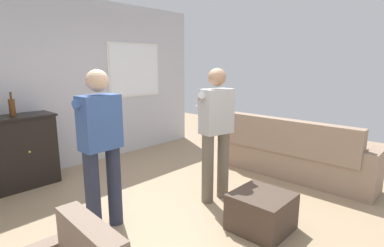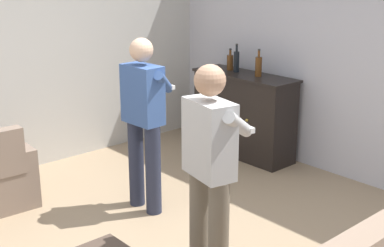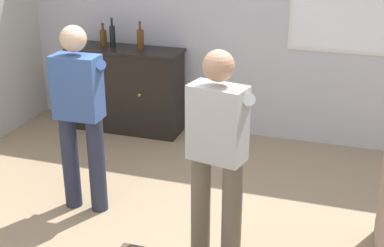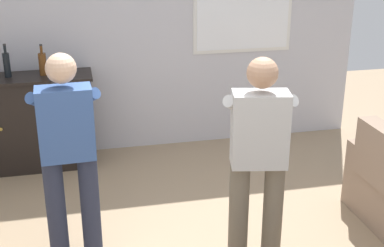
{
  "view_description": "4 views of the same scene",
  "coord_description": "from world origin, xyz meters",
  "px_view_note": "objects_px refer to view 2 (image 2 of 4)",
  "views": [
    {
      "loc": [
        -2.35,
        -2.22,
        1.74
      ],
      "look_at": [
        0.11,
        0.05,
        1.06
      ],
      "focal_mm": 28.0,
      "sensor_mm": 36.0,
      "label": 1
    },
    {
      "loc": [
        3.07,
        -2.42,
        2.34
      ],
      "look_at": [
        -0.02,
        0.34,
        1.08
      ],
      "focal_mm": 50.0,
      "sensor_mm": 36.0,
      "label": 2
    },
    {
      "loc": [
        1.43,
        -3.33,
        2.54
      ],
      "look_at": [
        0.25,
        0.26,
        1.03
      ],
      "focal_mm": 50.0,
      "sensor_mm": 36.0,
      "label": 3
    },
    {
      "loc": [
        -0.73,
        -3.32,
        2.54
      ],
      "look_at": [
        0.05,
        0.16,
        1.19
      ],
      "focal_mm": 50.0,
      "sensor_mm": 36.0,
      "label": 4
    }
  ],
  "objects_px": {
    "bottle_wine_green": "(259,66)",
    "bottle_liquor_amber": "(230,62)",
    "person_standing_right": "(210,167)",
    "bottle_spirits_clear": "(236,61)",
    "person_standing_left": "(144,117)",
    "sideboard_cabinet": "(244,115)"
  },
  "relations": [
    {
      "from": "bottle_wine_green",
      "to": "person_standing_right",
      "type": "xyz_separation_m",
      "value": [
        1.58,
        -2.29,
        -0.21
      ]
    },
    {
      "from": "bottle_liquor_amber",
      "to": "bottle_wine_green",
      "type": "bearing_deg",
      "value": -3.01
    },
    {
      "from": "bottle_spirits_clear",
      "to": "person_standing_left",
      "type": "height_order",
      "value": "person_standing_left"
    },
    {
      "from": "bottle_spirits_clear",
      "to": "bottle_wine_green",
      "type": "bearing_deg",
      "value": 0.74
    },
    {
      "from": "person_standing_left",
      "to": "bottle_spirits_clear",
      "type": "bearing_deg",
      "value": 107.46
    },
    {
      "from": "sideboard_cabinet",
      "to": "person_standing_left",
      "type": "distance_m",
      "value": 1.94
    },
    {
      "from": "bottle_liquor_amber",
      "to": "person_standing_left",
      "type": "distance_m",
      "value": 2.03
    },
    {
      "from": "person_standing_left",
      "to": "person_standing_right",
      "type": "bearing_deg",
      "value": -17.5
    },
    {
      "from": "bottle_wine_green",
      "to": "person_standing_left",
      "type": "xyz_separation_m",
      "value": [
        0.23,
        -1.86,
        -0.21
      ]
    },
    {
      "from": "bottle_wine_green",
      "to": "bottle_liquor_amber",
      "type": "xyz_separation_m",
      "value": [
        -0.49,
        0.03,
        -0.02
      ]
    },
    {
      "from": "person_standing_left",
      "to": "person_standing_right",
      "type": "distance_m",
      "value": 1.41
    },
    {
      "from": "bottle_liquor_amber",
      "to": "bottle_spirits_clear",
      "type": "xyz_separation_m",
      "value": [
        0.14,
        -0.03,
        0.03
      ]
    },
    {
      "from": "bottle_wine_green",
      "to": "person_standing_left",
      "type": "bearing_deg",
      "value": -82.99
    },
    {
      "from": "bottle_wine_green",
      "to": "bottle_spirits_clear",
      "type": "xyz_separation_m",
      "value": [
        -0.36,
        -0.0,
        0.01
      ]
    },
    {
      "from": "bottle_wine_green",
      "to": "bottle_spirits_clear",
      "type": "relative_size",
      "value": 0.94
    },
    {
      "from": "bottle_wine_green",
      "to": "person_standing_right",
      "type": "distance_m",
      "value": 2.79
    },
    {
      "from": "person_standing_left",
      "to": "person_standing_right",
      "type": "xyz_separation_m",
      "value": [
        1.35,
        -0.42,
        0.0
      ]
    },
    {
      "from": "bottle_wine_green",
      "to": "person_standing_right",
      "type": "relative_size",
      "value": 0.19
    },
    {
      "from": "bottle_wine_green",
      "to": "bottle_spirits_clear",
      "type": "height_order",
      "value": "bottle_spirits_clear"
    },
    {
      "from": "sideboard_cabinet",
      "to": "bottle_wine_green",
      "type": "distance_m",
      "value": 0.66
    },
    {
      "from": "bottle_wine_green",
      "to": "bottle_liquor_amber",
      "type": "distance_m",
      "value": 0.49
    },
    {
      "from": "bottle_liquor_amber",
      "to": "person_standing_left",
      "type": "bearing_deg",
      "value": -69.08
    }
  ]
}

